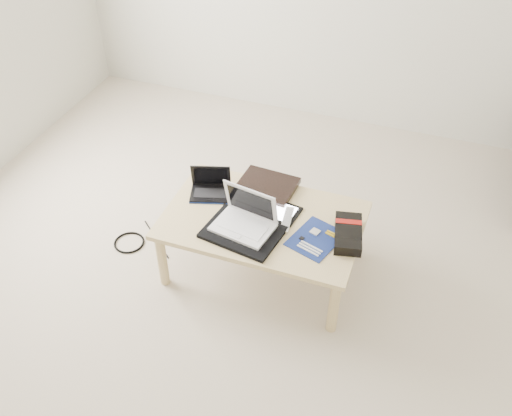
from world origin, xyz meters
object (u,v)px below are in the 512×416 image
(white_laptop, at_px, (245,219))
(gpu_box, at_px, (348,234))
(netbook, at_px, (211,188))
(coffee_table, at_px, (263,225))

(white_laptop, relative_size, gpu_box, 1.13)
(white_laptop, bearing_deg, netbook, 144.21)
(gpu_box, bearing_deg, white_laptop, -168.50)
(netbook, relative_size, gpu_box, 0.87)
(netbook, bearing_deg, gpu_box, -7.11)
(white_laptop, xyz_separation_m, gpu_box, (0.54, 0.11, -0.04))
(gpu_box, bearing_deg, coffee_table, -179.30)
(netbook, bearing_deg, coffee_table, -17.00)
(coffee_table, bearing_deg, netbook, 163.00)
(coffee_table, relative_size, white_laptop, 3.14)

